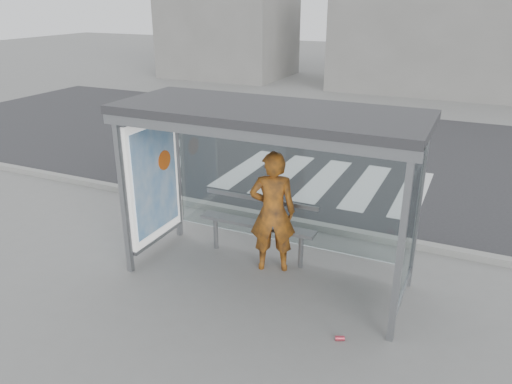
# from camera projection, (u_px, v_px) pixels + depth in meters

# --- Properties ---
(ground) EXTENTS (80.00, 80.00, 0.00)m
(ground) POSITION_uv_depth(u_px,v_px,m) (266.00, 277.00, 7.61)
(ground) COLOR slate
(ground) RESTS_ON ground
(road) EXTENTS (30.00, 10.00, 0.01)m
(road) POSITION_uv_depth(u_px,v_px,m) (370.00, 154.00, 13.52)
(road) COLOR #2A2A2D
(road) RESTS_ON ground
(curb) EXTENTS (30.00, 0.18, 0.12)m
(curb) POSITION_uv_depth(u_px,v_px,m) (308.00, 224.00, 9.24)
(curb) COLOR gray
(curb) RESTS_ON ground
(crosswalk) EXTENTS (4.55, 3.00, 0.00)m
(crosswalk) POSITION_uv_depth(u_px,v_px,m) (324.00, 180.00, 11.60)
(crosswalk) COLOR silver
(crosswalk) RESTS_ON ground
(bus_shelter) EXTENTS (4.25, 1.65, 2.62)m
(bus_shelter) POSITION_uv_depth(u_px,v_px,m) (245.00, 149.00, 7.08)
(bus_shelter) COLOR gray
(bus_shelter) RESTS_ON ground
(building_left) EXTENTS (6.00, 5.00, 6.00)m
(building_left) POSITION_uv_depth(u_px,v_px,m) (229.00, 16.00, 25.59)
(building_left) COLOR slate
(building_left) RESTS_ON ground
(building_center) EXTENTS (8.00, 5.00, 5.00)m
(building_center) POSITION_uv_depth(u_px,v_px,m) (431.00, 32.00, 21.88)
(building_center) COLOR slate
(building_center) RESTS_ON ground
(person) EXTENTS (0.82, 0.69, 1.92)m
(person) POSITION_uv_depth(u_px,v_px,m) (273.00, 212.00, 7.53)
(person) COLOR #C54F12
(person) RESTS_ON ground
(bench) EXTENTS (1.95, 0.28, 1.01)m
(bench) POSITION_uv_depth(u_px,v_px,m) (257.00, 224.00, 8.00)
(bench) COLOR slate
(bench) RESTS_ON ground
(soda_can) EXTENTS (0.13, 0.10, 0.06)m
(soda_can) POSITION_uv_depth(u_px,v_px,m) (340.00, 338.00, 6.22)
(soda_can) COLOR #DD4154
(soda_can) RESTS_ON ground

